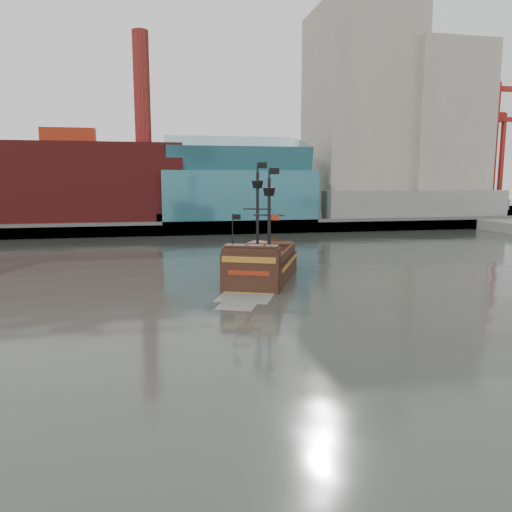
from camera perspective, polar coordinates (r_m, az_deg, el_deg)
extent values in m
plane|color=#2B2E28|center=(33.16, 0.88, -9.32)|extent=(400.00, 400.00, 0.00)
cube|color=slate|center=(123.30, -8.63, 4.31)|extent=(220.00, 60.00, 2.00)
cube|color=#4C4C49|center=(93.94, -7.58, 3.17)|extent=(220.00, 1.00, 2.60)
cube|color=maroon|center=(103.84, -20.40, 7.76)|extent=(42.00, 18.00, 15.00)
cube|color=#29636F|center=(102.22, -2.33, 6.88)|extent=(30.00, 16.00, 10.00)
cube|color=#9D9382|center=(121.20, 11.44, 15.54)|extent=(20.00, 22.00, 46.00)
cube|color=#A19587|center=(125.44, 19.91, 13.12)|extent=(18.00, 18.00, 38.00)
cube|color=#9D9382|center=(141.00, 12.53, 15.75)|extent=(24.00, 20.00, 52.00)
cube|color=slate|center=(111.41, 17.79, 5.60)|extent=(40.00, 6.00, 6.00)
cylinder|color=maroon|center=(106.24, -12.92, 18.12)|extent=(3.20, 3.20, 22.00)
cube|color=#29636F|center=(102.28, -2.36, 11.37)|extent=(28.00, 14.94, 8.78)
cube|color=slate|center=(141.36, 25.20, 5.15)|extent=(4.00, 4.00, 3.00)
cylinder|color=maroon|center=(141.41, 25.58, 11.02)|extent=(1.40, 1.40, 32.00)
cube|color=maroon|center=(141.25, 24.99, 17.20)|extent=(5.00, 2.50, 2.50)
cube|color=slate|center=(155.36, 25.94, 5.35)|extent=(4.00, 4.00, 3.00)
cylinder|color=maroon|center=(155.28, 26.22, 9.59)|extent=(1.40, 1.40, 26.00)
cube|color=maroon|center=(154.30, 25.63, 14.11)|extent=(5.00, 2.50, 2.50)
cube|color=black|center=(52.13, 0.77, -1.89)|extent=(10.34, 14.41, 2.88)
cube|color=#452E19|center=(51.86, 0.78, -0.15)|extent=(9.31, 12.97, 0.33)
cube|color=black|center=(56.99, 1.76, 1.05)|extent=(5.38, 4.30, 1.11)
cube|color=black|center=(46.15, -0.54, -0.21)|extent=(5.54, 3.71, 1.99)
cube|color=black|center=(45.48, -0.80, -2.61)|extent=(5.10, 2.40, 4.43)
cube|color=#A5691F|center=(45.02, -0.85, -0.44)|extent=(4.62, 2.05, 0.55)
cube|color=maroon|center=(45.23, -0.84, -1.96)|extent=(3.60, 1.61, 0.44)
cylinder|color=black|center=(53.16, 0.17, 4.94)|extent=(0.41, 0.41, 8.64)
cylinder|color=black|center=(49.25, 1.50, 4.25)|extent=(0.41, 0.41, 7.98)
cone|color=black|center=(53.04, 0.18, 8.16)|extent=(1.60, 1.60, 0.78)
cone|color=black|center=(49.12, 1.51, 7.34)|extent=(1.60, 1.60, 0.78)
cube|color=black|center=(52.97, 0.72, 10.32)|extent=(0.93, 0.42, 0.61)
cube|color=black|center=(49.03, 2.11, 9.67)|extent=(0.93, 0.42, 0.61)
cube|color=#9CA19B|center=(43.99, -1.31, -4.77)|extent=(5.90, 5.53, 0.02)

